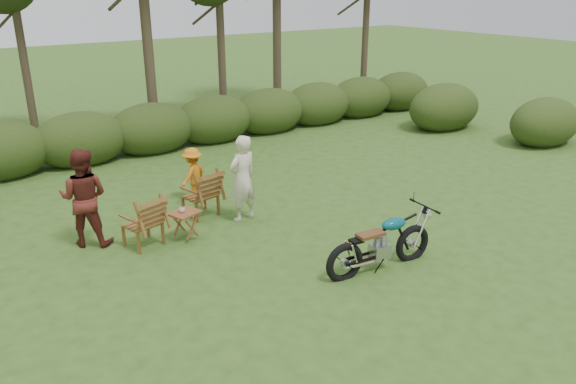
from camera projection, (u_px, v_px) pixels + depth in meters
ground at (361, 276)px, 9.39m from camera, size 80.00×80.00×0.00m
tree_line at (148, 11)px, 15.77m from camera, size 22.52×11.62×8.14m
motorcycle at (378, 268)px, 9.65m from camera, size 2.09×0.96×1.16m
lawn_chair_right at (201, 215)px, 11.81m from camera, size 0.82×0.82×1.02m
lawn_chair_left at (145, 245)px, 10.48m from camera, size 0.84×0.84×1.00m
side_table at (185, 226)px, 10.63m from camera, size 0.66×0.61×0.56m
cup at (182, 210)px, 10.50m from camera, size 0.13×0.13×0.09m
adult_a at (244, 219)px, 11.60m from camera, size 0.72×0.54×1.79m
adult_b at (90, 243)px, 10.55m from camera, size 1.14×1.09×1.85m
child at (194, 201)px, 12.59m from camera, size 0.91×0.79×1.23m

